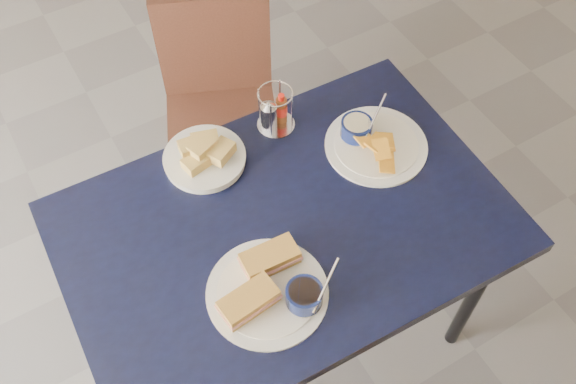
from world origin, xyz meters
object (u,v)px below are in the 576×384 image
dining_table (286,237)px  plantain_plate (370,140)px  chair_far (211,96)px  condiment_caddy (274,112)px  bread_basket (204,156)px  sandwich_plate (271,287)px

dining_table → plantain_plate: plantain_plate is taller
chair_far → condiment_caddy: 0.55m
chair_far → bread_basket: size_ratio=3.70×
sandwich_plate → plantain_plate: 0.54m
sandwich_plate → bread_basket: size_ratio=1.39×
dining_table → sandwich_plate: 0.22m
plantain_plate → bread_basket: 0.47m
chair_far → condiment_caddy: (0.02, -0.44, 0.33)m
chair_far → plantain_plate: plantain_plate is taller
sandwich_plate → condiment_caddy: 0.53m
dining_table → bread_basket: bread_basket is taller
chair_far → plantain_plate: bearing=-71.2°
bread_basket → plantain_plate: bearing=-22.5°
sandwich_plate → plantain_plate: bearing=29.0°
bread_basket → condiment_caddy: 0.23m
dining_table → plantain_plate: bearing=17.9°
bread_basket → dining_table: bearing=-72.4°
dining_table → bread_basket: size_ratio=5.21×
dining_table → sandwich_plate: bearing=-130.8°
dining_table → chair_far: chair_far is taller
sandwich_plate → plantain_plate: (0.47, 0.26, -0.01)m
condiment_caddy → plantain_plate: bearing=-44.4°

